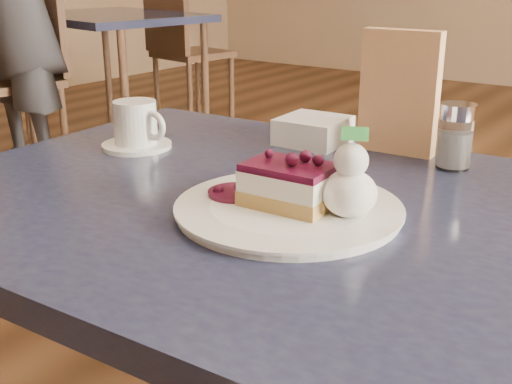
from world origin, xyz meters
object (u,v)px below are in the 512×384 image
Objects in this scene: dessert_plate at (289,210)px; coffee_set at (137,127)px; main_table at (304,253)px; bg_table_far_left at (119,130)px; cheesecake_slice at (289,185)px.

coffee_set is (-0.38, 0.11, 0.03)m from dessert_plate.
coffee_set reaches higher than main_table.
bg_table_far_left reaches higher than main_table.
dessert_plate is at bearing -16.40° from coffee_set.
cheesecake_slice is 0.89× the size of coffee_set.
dessert_plate is 0.16× the size of bg_table_far_left.
cheesecake_slice is 3.09m from bg_table_far_left.
coffee_set is (-0.38, 0.07, 0.11)m from main_table.
bg_table_far_left is at bearing 141.76° from dessert_plate.
cheesecake_slice is at bearing -16.40° from coffee_set.
coffee_set is at bearing 167.24° from main_table.
dessert_plate is (0.00, -0.05, 0.08)m from main_table.
main_table is 0.64× the size of bg_table_far_left.
cheesecake_slice is 0.39m from coffee_set.
coffee_set reaches higher than dessert_plate.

